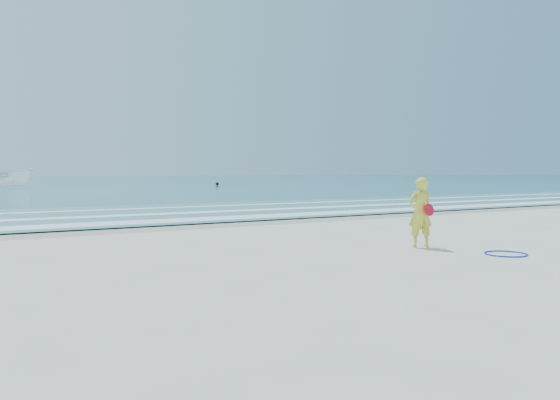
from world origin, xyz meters
TOP-DOWN VIEW (x-y plane):
  - ground at (0.00, 0.00)m, footprint 400.00×400.00m
  - wet_sand at (0.00, 9.00)m, footprint 400.00×2.40m
  - shallow at (0.00, 14.00)m, footprint 400.00×10.00m
  - foam_near at (0.00, 10.30)m, footprint 400.00×1.40m
  - foam_mid at (0.00, 13.20)m, footprint 400.00×0.90m
  - foam_far at (0.00, 16.50)m, footprint 400.00×0.60m
  - hoop at (2.94, 0.15)m, footprint 0.96×0.96m
  - boat at (-2.18, 51.96)m, footprint 5.35×2.82m
  - buoy at (19.82, 51.17)m, footprint 0.39×0.39m
  - woman at (2.23, 1.79)m, footprint 0.64×0.51m

SIDE VIEW (x-z plane):
  - ground at x=0.00m, z-range 0.00..0.00m
  - wet_sand at x=0.00m, z-range 0.00..0.00m
  - hoop at x=2.94m, z-range 0.00..0.03m
  - shallow at x=0.00m, z-range 0.04..0.05m
  - foam_near at x=0.00m, z-range 0.05..0.06m
  - foam_mid at x=0.00m, z-range 0.05..0.06m
  - foam_far at x=0.00m, z-range 0.05..0.06m
  - buoy at x=19.82m, z-range 0.04..0.43m
  - woman at x=2.23m, z-range 0.00..1.53m
  - boat at x=-2.18m, z-range 0.04..2.00m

